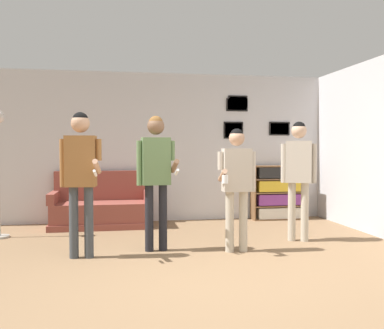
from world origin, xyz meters
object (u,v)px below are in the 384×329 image
person_watcher_holding_cup (237,177)px  person_player_foreground_center (156,167)px  bottle_on_floor (71,230)px  person_spectator_near_bookshelf (299,168)px  bookshelf (278,192)px  couch (102,209)px  person_player_foreground_left (81,168)px

person_watcher_holding_cup → person_player_foreground_center: bearing=167.8°
person_player_foreground_center → person_watcher_holding_cup: person_player_foreground_center is taller
person_watcher_holding_cup → bottle_on_floor: size_ratio=6.24×
person_player_foreground_center → person_spectator_near_bookshelf: bearing=6.9°
bookshelf → person_player_foreground_center: size_ratio=0.58×
person_watcher_holding_cup → bottle_on_floor: bearing=148.3°
couch → bottle_on_floor: bearing=-119.2°
couch → bookshelf: bookshelf is taller
person_player_foreground_center → bottle_on_floor: size_ratio=6.90×
bottle_on_floor → person_spectator_near_bookshelf: bearing=-15.4°
couch → bottle_on_floor: couch is taller
person_player_foreground_left → bottle_on_floor: (-0.27, 1.36, -1.00)m
couch → person_watcher_holding_cup: size_ratio=1.07×
bookshelf → person_player_foreground_center: person_player_foreground_center is taller
bookshelf → person_spectator_near_bookshelf: (-0.40, -1.85, 0.55)m
person_watcher_holding_cup → person_spectator_near_bookshelf: (1.05, 0.47, 0.09)m
person_player_foreground_center → person_spectator_near_bookshelf: size_ratio=1.02×
bookshelf → person_player_foreground_left: (-3.39, -2.31, 0.60)m
person_player_foreground_center → person_spectator_near_bookshelf: (2.06, 0.25, -0.03)m
bottle_on_floor → person_player_foreground_center: bearing=-43.9°
couch → person_player_foreground_left: size_ratio=0.95×
person_watcher_holding_cup → bottle_on_floor: (-2.21, 1.37, -0.86)m
bookshelf → bottle_on_floor: bearing=-165.4°
person_player_foreground_center → bottle_on_floor: bearing=136.1°
person_player_foreground_center → person_watcher_holding_cup: size_ratio=1.11×
couch → person_spectator_near_bookshelf: size_ratio=0.99×
person_spectator_near_bookshelf → bottle_on_floor: (-3.26, 0.90, -0.96)m
person_spectator_near_bookshelf → bottle_on_floor: 3.51m
bookshelf → bottle_on_floor: 3.80m
person_watcher_holding_cup → person_spectator_near_bookshelf: 1.15m
person_player_foreground_left → person_spectator_near_bookshelf: 3.02m
person_player_foreground_left → person_player_foreground_center: bearing=12.8°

